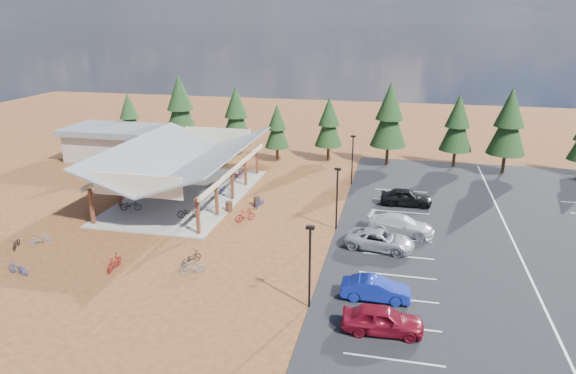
{
  "coord_description": "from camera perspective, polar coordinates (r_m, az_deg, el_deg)",
  "views": [
    {
      "loc": [
        9.57,
        -36.12,
        16.15
      ],
      "look_at": [
        0.42,
        4.78,
        2.36
      ],
      "focal_mm": 32.0,
      "sensor_mm": 36.0,
      "label": 1
    }
  ],
  "objects": [
    {
      "name": "trash_bin_0",
      "position": [
        45.34,
        -6.58,
        -2.18
      ],
      "size": [
        0.6,
        0.6,
        0.9
      ],
      "primitive_type": "cylinder",
      "color": "#432818",
      "rests_on": "ground"
    },
    {
      "name": "concrete_pad",
      "position": [
        50.02,
        -11.16,
        -0.93
      ],
      "size": [
        10.6,
        18.6,
        0.1
      ],
      "primitive_type": "cube",
      "color": "gray",
      "rests_on": "ground"
    },
    {
      "name": "bike_14",
      "position": [
        46.23,
        -3.13,
        -1.66
      ],
      "size": [
        0.89,
        1.85,
        0.93
      ],
      "primitive_type": "imported",
      "rotation": [
        0.0,
        0.0,
        -0.16
      ],
      "color": "navy",
      "rests_on": "ground"
    },
    {
      "name": "car_2",
      "position": [
        38.34,
        10.16,
        -5.8
      ],
      "size": [
        5.35,
        3.05,
        1.41
      ],
      "primitive_type": "imported",
      "rotation": [
        0.0,
        0.0,
        1.42
      ],
      "color": "#94969C",
      "rests_on": "asphalt_lot"
    },
    {
      "name": "pine_3",
      "position": [
        60.49,
        -1.22,
        6.74
      ],
      "size": [
        2.91,
        2.91,
        6.77
      ],
      "color": "#382314",
      "rests_on": "ground"
    },
    {
      "name": "bike_0",
      "position": [
        47.07,
        -17.09,
        -1.94
      ],
      "size": [
        1.97,
        1.08,
        0.98
      ],
      "primitive_type": "imported",
      "rotation": [
        0.0,
        0.0,
        1.81
      ],
      "color": "black",
      "rests_on": "concrete_pad"
    },
    {
      "name": "lamp_post_2",
      "position": [
        52.03,
        7.17,
        3.39
      ],
      "size": [
        0.5,
        0.25,
        5.14
      ],
      "color": "black",
      "rests_on": "ground"
    },
    {
      "name": "bike_12",
      "position": [
        36.29,
        -10.72,
        -7.75
      ],
      "size": [
        1.26,
        1.87,
        0.93
      ],
      "primitive_type": "imported",
      "rotation": [
        0.0,
        0.0,
        2.74
      ],
      "color": "black",
      "rests_on": "ground"
    },
    {
      "name": "car_4",
      "position": [
        47.54,
        13.0,
        -1.1
      ],
      "size": [
        4.6,
        1.92,
        1.55
      ],
      "primitive_type": "imported",
      "rotation": [
        0.0,
        0.0,
        1.59
      ],
      "color": "black",
      "rests_on": "asphalt_lot"
    },
    {
      "name": "bike_13",
      "position": [
        34.91,
        -10.59,
        -8.73
      ],
      "size": [
        1.79,
        1.02,
        1.04
      ],
      "primitive_type": "imported",
      "rotation": [
        0.0,
        0.0,
        5.04
      ],
      "color": "gray",
      "rests_on": "ground"
    },
    {
      "name": "bike_5",
      "position": [
        45.48,
        -8.96,
        -2.07
      ],
      "size": [
        1.6,
        0.88,
        0.92
      ],
      "primitive_type": "imported",
      "rotation": [
        0.0,
        0.0,
        1.88
      ],
      "color": "#97989F",
      "rests_on": "concrete_pad"
    },
    {
      "name": "outbuilding",
      "position": [
        65.24,
        -18.79,
        4.73
      ],
      "size": [
        11.0,
        7.0,
        3.9
      ],
      "color": "#ADA593",
      "rests_on": "ground"
    },
    {
      "name": "car_0",
      "position": [
        28.87,
        10.45,
        -14.28
      ],
      "size": [
        4.47,
        1.96,
        1.5
      ],
      "primitive_type": "imported",
      "rotation": [
        0.0,
        0.0,
        1.61
      ],
      "color": "maroon",
      "rests_on": "asphalt_lot"
    },
    {
      "name": "trash_bin_1",
      "position": [
        46.52,
        -3.47,
        -1.56
      ],
      "size": [
        0.6,
        0.6,
        0.9
      ],
      "primitive_type": "cylinder",
      "color": "#432818",
      "rests_on": "ground"
    },
    {
      "name": "pine_1",
      "position": [
        65.23,
        -11.89,
        8.83
      ],
      "size": [
        4.19,
        4.19,
        9.76
      ],
      "color": "#382314",
      "rests_on": "ground"
    },
    {
      "name": "pine_5",
      "position": [
        59.33,
        11.22,
        7.84
      ],
      "size": [
        4.1,
        4.1,
        9.54
      ],
      "color": "#382314",
      "rests_on": "ground"
    },
    {
      "name": "bike_4",
      "position": [
        44.15,
        -10.99,
        -2.77
      ],
      "size": [
        2.02,
        1.27,
        1.0
      ],
      "primitive_type": "imported",
      "rotation": [
        0.0,
        0.0,
        1.91
      ],
      "color": "black",
      "rests_on": "concrete_pad"
    },
    {
      "name": "ground",
      "position": [
        40.71,
        -2.05,
        -5.18
      ],
      "size": [
        140.0,
        140.0,
        0.0
      ],
      "primitive_type": "plane",
      "color": "#5C2B18",
      "rests_on": "ground"
    },
    {
      "name": "asphalt_lot",
      "position": [
        43.25,
        23.62,
        -5.31
      ],
      "size": [
        27.0,
        44.0,
        0.04
      ],
      "primitive_type": "cube",
      "color": "black",
      "rests_on": "ground"
    },
    {
      "name": "bike_10",
      "position": [
        38.69,
        -27.8,
        -8.0
      ],
      "size": [
        1.78,
        0.83,
        0.9
      ],
      "primitive_type": "imported",
      "rotation": [
        0.0,
        0.0,
        4.57
      ],
      "color": "#253E96",
      "rests_on": "ground"
    },
    {
      "name": "bike_3",
      "position": [
        56.73,
        -9.66,
        2.09
      ],
      "size": [
        1.9,
        0.9,
        1.1
      ],
      "primitive_type": "imported",
      "rotation": [
        0.0,
        0.0,
        1.35
      ],
      "color": "maroon",
      "rests_on": "concrete_pad"
    },
    {
      "name": "car_1",
      "position": [
        31.81,
        9.72,
        -11.09
      ],
      "size": [
        4.18,
        1.52,
        1.37
      ],
      "primitive_type": "imported",
      "rotation": [
        0.0,
        0.0,
        1.59
      ],
      "color": "#14259A",
      "rests_on": "asphalt_lot"
    },
    {
      "name": "bike_15",
      "position": [
        43.0,
        -4.78,
        -3.13
      ],
      "size": [
        1.7,
        1.64,
        1.11
      ],
      "primitive_type": "imported",
      "rotation": [
        0.0,
        0.0,
        2.33
      ],
      "color": "maroon",
      "rests_on": "ground"
    },
    {
      "name": "pine_6",
      "position": [
        60.4,
        18.33,
        6.76
      ],
      "size": [
        3.6,
        3.6,
        8.38
      ],
      "color": "#382314",
      "rests_on": "ground"
    },
    {
      "name": "pine_4",
      "position": [
        60.58,
        4.58,
        7.21
      ],
      "size": [
        3.27,
        3.27,
        7.62
      ],
      "color": "#382314",
      "rests_on": "ground"
    },
    {
      "name": "bike_6",
      "position": [
        49.3,
        -6.97,
        -0.33
      ],
      "size": [
        1.98,
        1.07,
        0.99
      ],
      "primitive_type": "imported",
      "rotation": [
        0.0,
        0.0,
        1.34
      ],
      "color": "navy",
      "rests_on": "concrete_pad"
    },
    {
      "name": "bike_8",
      "position": [
        42.99,
        -27.95,
        -5.54
      ],
      "size": [
        1.1,
        1.61,
        0.8
      ],
      "primitive_type": "imported",
      "rotation": [
        0.0,
        0.0,
        0.41
      ],
      "color": "black",
      "rests_on": "ground"
    },
    {
      "name": "bike_2",
      "position": [
        52.68,
        -13.23,
        0.51
      ],
      "size": [
        1.87,
        0.8,
        0.95
      ],
      "primitive_type": "imported",
      "rotation": [
        0.0,
        0.0,
        1.66
      ],
      "color": "navy",
      "rests_on": "concrete_pad"
    },
    {
      "name": "bike_9",
      "position": [
        42.93,
        -25.8,
        -5.18
      ],
      "size": [
        1.42,
        1.21,
        0.88
      ],
      "primitive_type": "imported",
      "rotation": [
        0.0,
        0.0,
        2.21
      ],
      "color": "gray",
      "rests_on": "ground"
    },
    {
      "name": "bike_7",
      "position": [
        54.6,
        -5.71,
        1.52
      ],
      "size": [
        1.58,
        0.76,
        0.92
      ],
      "primitive_type": "imported",
      "rotation": [
        0.0,
        0.0,
        1.35
      ],
      "color": "maroon",
      "rests_on": "concrete_pad"
    },
    {
      "name": "lamp_post_1",
      "position": [
        40.6,
        5.47,
        -0.82
      ],
      "size": [
        0.5,
        0.25,
        5.14
      ],
      "color": "black",
      "rests_on": "ground"
    },
    {
      "name": "bike_pavilion",
      "position": [
        48.94,
        -11.43,
        3.25
      ],
      "size": [
        11.65,
        19.4,
        4.97
      ],
      "color": "#5A2B19",
      "rests_on": "concrete_pad"
    },
    {
      "name": "pine_2",
      "position": [
        62.97,
        -5.79,
        8.12
      ],
      "size": [
        3.67,
        3.67,
        8.55
      ],
      "color": "#382314",
      "rests_on": "ground"
    },
    {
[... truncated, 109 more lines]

